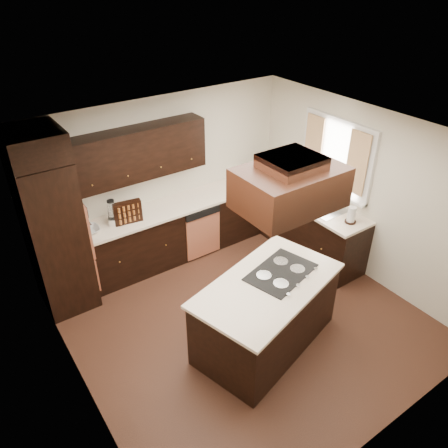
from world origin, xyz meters
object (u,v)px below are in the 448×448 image
at_px(oven_column, 56,237).
at_px(island, 266,314).
at_px(spice_rack, 128,212).
at_px(range_hood, 290,188).

distance_m(oven_column, island, 2.86).
distance_m(oven_column, spice_rack, 1.01).
height_order(island, range_hood, range_hood).
distance_m(island, spice_rack, 2.39).
bearing_deg(spice_rack, oven_column, -170.80).
relative_size(island, range_hood, 1.67).
xyz_separation_m(oven_column, island, (1.76, -2.16, -0.62)).
bearing_deg(oven_column, spice_rack, 0.60).
bearing_deg(spice_rack, island, -62.37).
bearing_deg(range_hood, island, 142.24).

